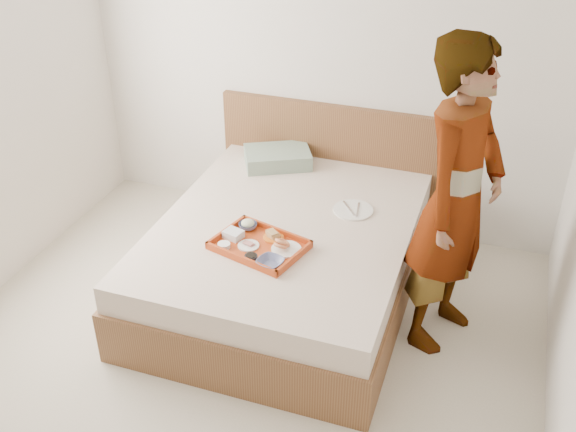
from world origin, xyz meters
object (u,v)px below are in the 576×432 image
Objects in this scene: tray at (259,245)px; bed at (286,257)px; dinner_plate at (353,210)px; person at (457,200)px.

bed is at bearing 95.35° from tray.
tray is 0.73m from dinner_plate.
person is at bearing -3.78° from bed.
tray is 0.28× the size of person.
bed is 1.22m from person.
bed is 0.54m from dinner_plate.
tray is at bearing 122.43° from person.
tray reaches higher than dinner_plate.
person is (0.66, -0.35, 0.39)m from dinner_plate.
tray is at bearing -125.17° from dinner_plate.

